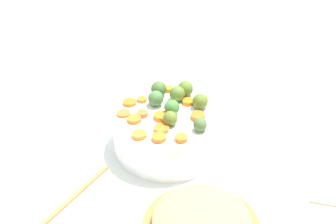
# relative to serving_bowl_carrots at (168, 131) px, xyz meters

# --- Properties ---
(tabletop) EXTENTS (2.40, 2.40, 0.02)m
(tabletop) POSITION_rel_serving_bowl_carrots_xyz_m (0.01, -0.01, -0.06)
(tabletop) COLOR white
(tabletop) RESTS_ON ground
(serving_bowl_carrots) EXTENTS (0.29, 0.29, 0.10)m
(serving_bowl_carrots) POSITION_rel_serving_bowl_carrots_xyz_m (0.00, 0.00, 0.00)
(serving_bowl_carrots) COLOR white
(serving_bowl_carrots) RESTS_ON tabletop
(stuffing_mound) EXTENTS (0.19, 0.19, 0.04)m
(stuffing_mound) POSITION_rel_serving_bowl_carrots_xyz_m (0.10, -0.36, 0.07)
(stuffing_mound) COLOR tan
(stuffing_mound) RESTS_ON metal_pot
(carrot_slice_0) EXTENTS (0.04, 0.04, 0.01)m
(carrot_slice_0) POSITION_rel_serving_bowl_carrots_xyz_m (-0.07, -0.01, 0.06)
(carrot_slice_0) COLOR orange
(carrot_slice_0) RESTS_ON serving_bowl_carrots
(carrot_slice_1) EXTENTS (0.05, 0.05, 0.01)m
(carrot_slice_1) POSITION_rel_serving_bowl_carrots_xyz_m (-0.01, -0.10, 0.06)
(carrot_slice_1) COLOR orange
(carrot_slice_1) RESTS_ON serving_bowl_carrots
(carrot_slice_2) EXTENTS (0.04, 0.04, 0.01)m
(carrot_slice_2) POSITION_rel_serving_bowl_carrots_xyz_m (0.04, -0.10, 0.06)
(carrot_slice_2) COLOR orange
(carrot_slice_2) RESTS_ON serving_bowl_carrots
(carrot_slice_3) EXTENTS (0.05, 0.05, 0.01)m
(carrot_slice_3) POSITION_rel_serving_bowl_carrots_xyz_m (0.08, -0.00, 0.06)
(carrot_slice_3) COLOR orange
(carrot_slice_3) RESTS_ON serving_bowl_carrots
(carrot_slice_4) EXTENTS (0.05, 0.05, 0.01)m
(carrot_slice_4) POSITION_rel_serving_bowl_carrots_xyz_m (-0.02, -0.01, 0.06)
(carrot_slice_4) COLOR orange
(carrot_slice_4) RESTS_ON serving_bowl_carrots
(carrot_slice_5) EXTENTS (0.04, 0.04, 0.01)m
(carrot_slice_5) POSITION_rel_serving_bowl_carrots_xyz_m (0.05, 0.06, 0.06)
(carrot_slice_5) COLOR orange
(carrot_slice_5) RESTS_ON serving_bowl_carrots
(carrot_slice_6) EXTENTS (0.04, 0.04, 0.01)m
(carrot_slice_6) POSITION_rel_serving_bowl_carrots_xyz_m (-0.08, 0.06, 0.05)
(carrot_slice_6) COLOR orange
(carrot_slice_6) RESTS_ON serving_bowl_carrots
(carrot_slice_7) EXTENTS (0.04, 0.04, 0.01)m
(carrot_slice_7) POSITION_rel_serving_bowl_carrots_xyz_m (-0.01, -0.07, 0.06)
(carrot_slice_7) COLOR orange
(carrot_slice_7) RESTS_ON serving_bowl_carrots
(carrot_slice_8) EXTENTS (0.04, 0.04, 0.01)m
(carrot_slice_8) POSITION_rel_serving_bowl_carrots_xyz_m (0.09, 0.07, 0.06)
(carrot_slice_8) COLOR orange
(carrot_slice_8) RESTS_ON serving_bowl_carrots
(carrot_slice_9) EXTENTS (0.05, 0.05, 0.01)m
(carrot_slice_9) POSITION_rel_serving_bowl_carrots_xyz_m (-0.06, -0.10, 0.06)
(carrot_slice_9) COLOR orange
(carrot_slice_9) RESTS_ON serving_bowl_carrots
(carrot_slice_10) EXTENTS (0.05, 0.05, 0.01)m
(carrot_slice_10) POSITION_rel_serving_bowl_carrots_xyz_m (-0.11, -0.01, 0.05)
(carrot_slice_10) COLOR orange
(carrot_slice_10) RESTS_ON serving_bowl_carrots
(carrot_slice_11) EXTENTS (0.03, 0.03, 0.01)m
(carrot_slice_11) POSITION_rel_serving_bowl_carrots_xyz_m (-0.01, 0.12, 0.06)
(carrot_slice_11) COLOR orange
(carrot_slice_11) RESTS_ON serving_bowl_carrots
(carrot_slice_12) EXTENTS (0.05, 0.05, 0.01)m
(carrot_slice_12) POSITION_rel_serving_bowl_carrots_xyz_m (-0.08, -0.03, 0.06)
(carrot_slice_12) COLOR orange
(carrot_slice_12) RESTS_ON serving_bowl_carrots
(carrot_slice_13) EXTENTS (0.04, 0.04, 0.01)m
(carrot_slice_13) POSITION_rel_serving_bowl_carrots_xyz_m (-0.11, 0.04, 0.05)
(carrot_slice_13) COLOR orange
(carrot_slice_13) RESTS_ON serving_bowl_carrots
(brussels_sprout_0) EXTENTS (0.03, 0.03, 0.03)m
(brussels_sprout_0) POSITION_rel_serving_bowl_carrots_xyz_m (0.08, -0.06, 0.07)
(brussels_sprout_0) COLOR #4D6C3B
(brussels_sprout_0) RESTS_ON serving_bowl_carrots
(brussels_sprout_1) EXTENTS (0.04, 0.04, 0.04)m
(brussels_sprout_1) POSITION_rel_serving_bowl_carrots_xyz_m (-0.03, 0.09, 0.07)
(brussels_sprout_1) COLOR #496D34
(brussels_sprout_1) RESTS_ON serving_bowl_carrots
(brussels_sprout_2) EXTENTS (0.04, 0.04, 0.04)m
(brussels_sprout_2) POSITION_rel_serving_bowl_carrots_xyz_m (-0.04, 0.04, 0.07)
(brussels_sprout_2) COLOR #497741
(brussels_sprout_2) RESTS_ON serving_bowl_carrots
(brussels_sprout_3) EXTENTS (0.04, 0.04, 0.04)m
(brussels_sprout_3) POSITION_rel_serving_bowl_carrots_xyz_m (0.04, 0.10, 0.07)
(brussels_sprout_3) COLOR #57752A
(brussels_sprout_3) RESTS_ON serving_bowl_carrots
(brussels_sprout_4) EXTENTS (0.04, 0.04, 0.04)m
(brussels_sprout_4) POSITION_rel_serving_bowl_carrots_xyz_m (0.08, 0.04, 0.07)
(brussels_sprout_4) COLOR olive
(brussels_sprout_4) RESTS_ON serving_bowl_carrots
(brussels_sprout_5) EXTENTS (0.04, 0.04, 0.04)m
(brussels_sprout_5) POSITION_rel_serving_bowl_carrots_xyz_m (0.02, 0.07, 0.07)
(brussels_sprout_5) COLOR olive
(brussels_sprout_5) RESTS_ON serving_bowl_carrots
(brussels_sprout_6) EXTENTS (0.04, 0.04, 0.04)m
(brussels_sprout_6) POSITION_rel_serving_bowl_carrots_xyz_m (0.01, 0.01, 0.07)
(brussels_sprout_6) COLOR #488137
(brussels_sprout_6) RESTS_ON serving_bowl_carrots
(brussels_sprout_7) EXTENTS (0.04, 0.04, 0.04)m
(brussels_sprout_7) POSITION_rel_serving_bowl_carrots_xyz_m (0.01, -0.04, 0.07)
(brussels_sprout_7) COLOR olive
(brussels_sprout_7) RESTS_ON serving_bowl_carrots
(wooden_spoon) EXTENTS (0.16, 0.28, 0.01)m
(wooden_spoon) POSITION_rel_serving_bowl_carrots_xyz_m (-0.24, -0.30, -0.05)
(wooden_spoon) COLOR #B77B48
(wooden_spoon) RESTS_ON tabletop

